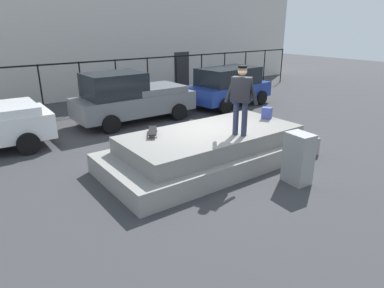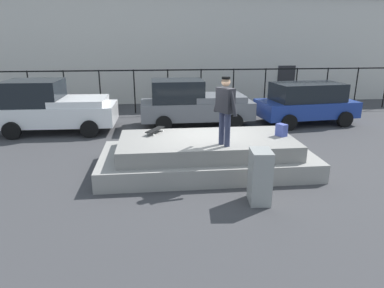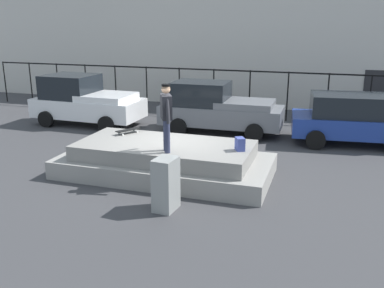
{
  "view_description": "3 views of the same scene",
  "coord_description": "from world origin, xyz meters",
  "px_view_note": "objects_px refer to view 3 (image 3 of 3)",
  "views": [
    {
      "loc": [
        -5.5,
        -6.72,
        3.54
      ],
      "look_at": [
        -0.27,
        0.39,
        0.41
      ],
      "focal_mm": 31.78,
      "sensor_mm": 36.0,
      "label": 1
    },
    {
      "loc": [
        -1.44,
        -9.06,
        3.52
      ],
      "look_at": [
        -0.36,
        0.84,
        0.41
      ],
      "focal_mm": 32.08,
      "sensor_mm": 36.0,
      "label": 2
    },
    {
      "loc": [
        4.08,
        -10.55,
        4.11
      ],
      "look_at": [
        0.32,
        1.01,
        0.57
      ],
      "focal_mm": 39.98,
      "sensor_mm": 36.0,
      "label": 3
    }
  ],
  "objects_px": {
    "backpack": "(240,144)",
    "car_grey_pickup_mid": "(217,108)",
    "utility_box": "(166,184)",
    "skateboarder": "(166,113)",
    "skateboard": "(128,130)",
    "car_blue_hatchback_far": "(353,118)",
    "car_white_pickup_near": "(85,101)"
  },
  "relations": [
    {
      "from": "skateboard",
      "to": "car_blue_hatchback_far",
      "type": "xyz_separation_m",
      "value": [
        6.36,
        4.2,
        -0.09
      ]
    },
    {
      "from": "skateboard",
      "to": "car_blue_hatchback_far",
      "type": "height_order",
      "value": "car_blue_hatchback_far"
    },
    {
      "from": "backpack",
      "to": "utility_box",
      "type": "height_order",
      "value": "backpack"
    },
    {
      "from": "skateboarder",
      "to": "skateboard",
      "type": "bearing_deg",
      "value": 142.59
    },
    {
      "from": "backpack",
      "to": "car_blue_hatchback_far",
      "type": "distance_m",
      "value": 5.66
    },
    {
      "from": "skateboard",
      "to": "car_grey_pickup_mid",
      "type": "xyz_separation_m",
      "value": [
        1.56,
        4.32,
        -0.07
      ]
    },
    {
      "from": "car_blue_hatchback_far",
      "to": "car_grey_pickup_mid",
      "type": "bearing_deg",
      "value": 178.65
    },
    {
      "from": "backpack",
      "to": "car_grey_pickup_mid",
      "type": "height_order",
      "value": "car_grey_pickup_mid"
    },
    {
      "from": "car_blue_hatchback_far",
      "to": "utility_box",
      "type": "bearing_deg",
      "value": -120.57
    },
    {
      "from": "car_blue_hatchback_far",
      "to": "utility_box",
      "type": "xyz_separation_m",
      "value": [
        -4.11,
        -6.95,
        -0.3
      ]
    },
    {
      "from": "backpack",
      "to": "skateboard",
      "type": "bearing_deg",
      "value": 49.65
    },
    {
      "from": "skateboard",
      "to": "car_grey_pickup_mid",
      "type": "bearing_deg",
      "value": 70.12
    },
    {
      "from": "skateboarder",
      "to": "backpack",
      "type": "bearing_deg",
      "value": 20.92
    },
    {
      "from": "skateboarder",
      "to": "utility_box",
      "type": "relative_size",
      "value": 1.42
    },
    {
      "from": "skateboard",
      "to": "car_white_pickup_near",
      "type": "bearing_deg",
      "value": 134.68
    },
    {
      "from": "car_grey_pickup_mid",
      "to": "skateboard",
      "type": "bearing_deg",
      "value": -109.88
    },
    {
      "from": "backpack",
      "to": "utility_box",
      "type": "bearing_deg",
      "value": 120.11
    },
    {
      "from": "skateboarder",
      "to": "car_grey_pickup_mid",
      "type": "xyz_separation_m",
      "value": [
        -0.17,
        5.64,
        -0.96
      ]
    },
    {
      "from": "skateboarder",
      "to": "skateboard",
      "type": "height_order",
      "value": "skateboarder"
    },
    {
      "from": "backpack",
      "to": "car_grey_pickup_mid",
      "type": "bearing_deg",
      "value": -8.61
    },
    {
      "from": "skateboard",
      "to": "car_grey_pickup_mid",
      "type": "distance_m",
      "value": 4.59
    },
    {
      "from": "car_white_pickup_near",
      "to": "car_grey_pickup_mid",
      "type": "relative_size",
      "value": 0.97
    },
    {
      "from": "backpack",
      "to": "car_grey_pickup_mid",
      "type": "xyz_separation_m",
      "value": [
        -1.91,
        4.98,
        -0.13
      ]
    },
    {
      "from": "skateboarder",
      "to": "car_grey_pickup_mid",
      "type": "distance_m",
      "value": 5.73
    },
    {
      "from": "skateboarder",
      "to": "utility_box",
      "type": "xyz_separation_m",
      "value": [
        0.52,
        -1.42,
        -1.29
      ]
    },
    {
      "from": "skateboarder",
      "to": "backpack",
      "type": "relative_size",
      "value": 5.07
    },
    {
      "from": "skateboard",
      "to": "car_white_pickup_near",
      "type": "distance_m",
      "value": 5.54
    },
    {
      "from": "backpack",
      "to": "utility_box",
      "type": "distance_m",
      "value": 2.46
    },
    {
      "from": "car_white_pickup_near",
      "to": "utility_box",
      "type": "xyz_separation_m",
      "value": [
        6.15,
        -6.69,
        -0.37
      ]
    },
    {
      "from": "car_white_pickup_near",
      "to": "utility_box",
      "type": "height_order",
      "value": "car_white_pickup_near"
    },
    {
      "from": "skateboard",
      "to": "car_white_pickup_near",
      "type": "relative_size",
      "value": 0.17
    },
    {
      "from": "utility_box",
      "to": "backpack",
      "type": "bearing_deg",
      "value": 65.05
    }
  ]
}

